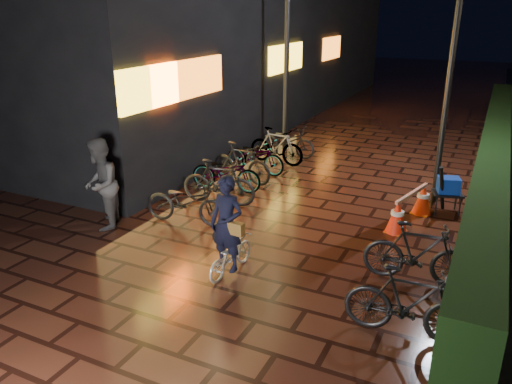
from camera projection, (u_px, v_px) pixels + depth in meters
The scene contains 11 objects.
ground at pixel (268, 262), 8.71m from camera, with size 80.00×80.00×0.00m, color #381911.
hedge at pixel (494, 148), 13.94m from camera, with size 0.70×20.00×1.00m, color black.
bystander_person at pixel (101, 184), 9.79m from camera, with size 0.89×0.70×1.84m, color #505052.
storefront_block at pixel (176, 0), 20.74m from camera, with size 12.09×22.00×9.00m.
lamp_post_hedge at pixel (448, 86), 10.57m from camera, with size 0.44×0.25×4.77m.
lamp_post_sf at pixel (287, 44), 14.57m from camera, with size 0.55×0.25×5.78m.
cyclist at pixel (228, 239), 8.12m from camera, with size 0.64×1.24×1.72m.
traffic_barrier at pixel (411, 207), 10.22m from camera, with size 0.76×1.66×0.68m.
cart_assembly at pixel (448, 187), 10.64m from camera, with size 0.72×0.77×1.13m.
parked_bikes_storefront at pixel (245, 164), 12.58m from camera, with size 2.08×6.29×1.03m.
parked_bikes_hedge at pixel (414, 276), 7.23m from camera, with size 1.87×2.18×1.03m.
Camera 1 is at (3.18, -7.07, 4.16)m, focal length 35.00 mm.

